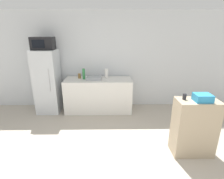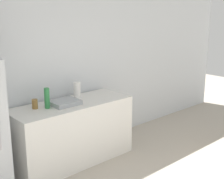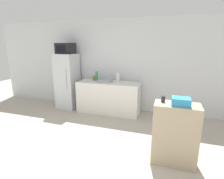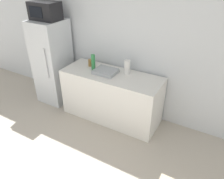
{
  "view_description": "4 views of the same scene",
  "coord_description": "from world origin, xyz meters",
  "px_view_note": "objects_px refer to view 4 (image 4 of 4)",
  "views": [
    {
      "loc": [
        0.28,
        -1.4,
        2.07
      ],
      "look_at": [
        0.34,
        2.16,
        0.88
      ],
      "focal_mm": 28.0,
      "sensor_mm": 36.0,
      "label": 1
    },
    {
      "loc": [
        -2.36,
        -0.46,
        2.14
      ],
      "look_at": [
        0.14,
        2.34,
        1.18
      ],
      "focal_mm": 50.0,
      "sensor_mm": 36.0,
      "label": 2
    },
    {
      "loc": [
        1.57,
        -1.5,
        1.88
      ],
      "look_at": [
        0.3,
        2.34,
        0.85
      ],
      "focal_mm": 28.0,
      "sensor_mm": 36.0,
      "label": 3
    },
    {
      "loc": [
        1.62,
        0.14,
        2.53
      ],
      "look_at": [
        0.48,
        2.16,
        1.16
      ],
      "focal_mm": 35.0,
      "sensor_mm": 36.0,
      "label": 4
    }
  ],
  "objects_px": {
    "microwave": "(45,11)",
    "bottle_short": "(90,63)",
    "refrigerator": "(53,62)",
    "paper_towel_roll": "(127,67)",
    "bottle_tall": "(93,62)"
  },
  "relations": [
    {
      "from": "microwave",
      "to": "paper_towel_roll",
      "type": "height_order",
      "value": "microwave"
    },
    {
      "from": "bottle_tall",
      "to": "bottle_short",
      "type": "distance_m",
      "value": 0.18
    },
    {
      "from": "refrigerator",
      "to": "paper_towel_roll",
      "type": "bearing_deg",
      "value": 6.16
    },
    {
      "from": "microwave",
      "to": "bottle_short",
      "type": "relative_size",
      "value": 4.23
    },
    {
      "from": "refrigerator",
      "to": "bottle_short",
      "type": "relative_size",
      "value": 12.95
    },
    {
      "from": "bottle_tall",
      "to": "paper_towel_roll",
      "type": "xyz_separation_m",
      "value": [
        0.58,
        0.14,
        -0.02
      ]
    },
    {
      "from": "bottle_short",
      "to": "paper_towel_roll",
      "type": "relative_size",
      "value": 0.53
    },
    {
      "from": "bottle_short",
      "to": "bottle_tall",
      "type": "bearing_deg",
      "value": -35.69
    },
    {
      "from": "paper_towel_roll",
      "to": "microwave",
      "type": "bearing_deg",
      "value": -173.8
    },
    {
      "from": "refrigerator",
      "to": "paper_towel_roll",
      "type": "distance_m",
      "value": 1.55
    },
    {
      "from": "microwave",
      "to": "paper_towel_roll",
      "type": "xyz_separation_m",
      "value": [
        1.53,
        0.17,
        -0.79
      ]
    },
    {
      "from": "refrigerator",
      "to": "microwave",
      "type": "distance_m",
      "value": 0.97
    },
    {
      "from": "bottle_tall",
      "to": "paper_towel_roll",
      "type": "height_order",
      "value": "bottle_tall"
    },
    {
      "from": "refrigerator",
      "to": "bottle_tall",
      "type": "height_order",
      "value": "refrigerator"
    },
    {
      "from": "refrigerator",
      "to": "paper_towel_roll",
      "type": "xyz_separation_m",
      "value": [
        1.53,
        0.17,
        0.18
      ]
    }
  ]
}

